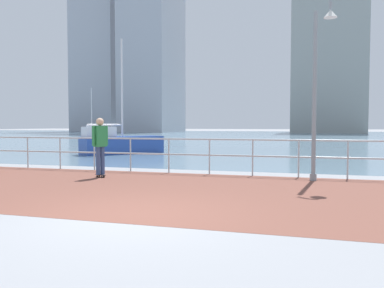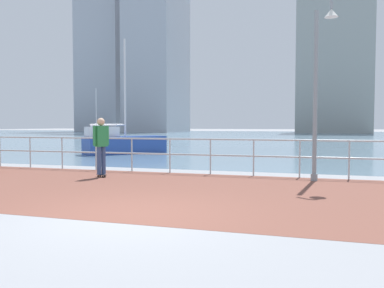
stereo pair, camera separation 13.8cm
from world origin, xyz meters
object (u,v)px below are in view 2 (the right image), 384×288
at_px(skateboarder, 101,141).
at_px(sailboat_yellow, 123,143).
at_px(lamppost, 320,75).
at_px(sailboat_blue, 96,131).

xyz_separation_m(skateboarder, sailboat_yellow, (-3.85, 9.02, -0.49)).
bearing_deg(lamppost, skateboarder, -171.60).
xyz_separation_m(sailboat_yellow, sailboat_blue, (-19.79, 30.66, 0.06)).
relative_size(lamppost, sailboat_yellow, 0.85).
xyz_separation_m(lamppost, sailboat_blue, (-30.00, 38.74, -2.33)).
bearing_deg(lamppost, sailboat_blue, 127.75).
relative_size(skateboarder, sailboat_blue, 0.26).
bearing_deg(sailboat_blue, sailboat_yellow, -57.17).
xyz_separation_m(skateboarder, sailboat_blue, (-23.64, 39.68, -0.43)).
bearing_deg(sailboat_yellow, lamppost, -38.36).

